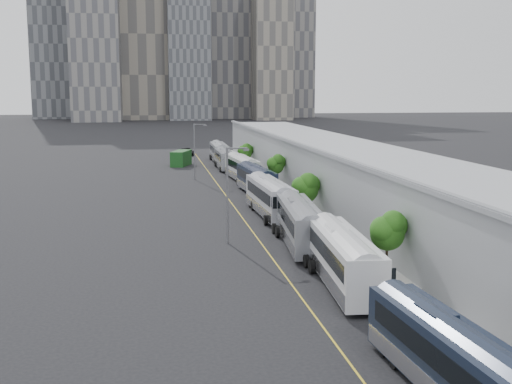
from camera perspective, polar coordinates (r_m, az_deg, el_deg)
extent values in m
cube|color=gray|center=(66.50, 8.42, -2.80)|extent=(10.00, 170.00, 0.12)
cube|color=gold|center=(64.14, -0.57, -3.18)|extent=(0.12, 160.00, 0.02)
cube|color=gray|center=(67.24, 11.73, 0.13)|extent=(12.00, 160.00, 6.80)
cube|color=gray|center=(66.92, 11.80, 2.20)|extent=(12.45, 160.40, 2.57)
cube|color=gray|center=(64.91, 6.95, 3.14)|extent=(0.30, 160.00, 0.40)
cube|color=slate|center=(309.82, -14.19, 14.92)|extent=(22.00, 22.00, 95.00)
cube|color=slate|center=(318.68, -6.03, 13.60)|extent=(20.00, 20.00, 80.00)
cube|color=slate|center=(341.50, -2.80, 15.43)|extent=(24.00, 24.00, 105.00)
cube|color=gray|center=(318.27, 1.43, 12.75)|extent=(18.00, 18.00, 70.00)
cube|color=slate|center=(352.24, -17.04, 15.27)|extent=(28.00, 26.00, 110.00)
cube|color=slate|center=(356.63, 3.12, 13.93)|extent=(22.00, 22.00, 90.00)
cube|color=black|center=(30.38, 16.74, -13.93)|extent=(3.15, 12.40, 2.98)
cube|color=black|center=(30.03, 16.94, -13.11)|extent=(3.13, 10.93, 1.01)
cube|color=silver|center=(30.76, 16.65, -15.56)|extent=(3.18, 12.16, 0.95)
cube|color=black|center=(31.00, 15.71, -10.19)|extent=(1.34, 2.14, 0.28)
cube|color=white|center=(45.03, 7.74, -5.88)|extent=(3.67, 13.68, 3.28)
cube|color=black|center=(44.69, 7.84, -5.21)|extent=(3.61, 12.06, 1.11)
cube|color=silver|center=(45.31, 7.71, -7.16)|extent=(3.69, 13.41, 1.05)
cube|color=white|center=(46.07, 7.22, -3.24)|extent=(1.51, 2.38, 0.31)
cube|color=slate|center=(56.47, 3.93, -2.81)|extent=(3.85, 13.63, 3.26)
cube|color=black|center=(56.15, 3.99, -2.27)|extent=(3.77, 12.03, 1.11)
cube|color=silver|center=(56.69, 3.92, -3.84)|extent=(3.87, 13.37, 1.04)
cube|color=slate|center=(57.62, 3.60, -0.77)|extent=(1.54, 2.38, 0.31)
cube|color=silver|center=(70.04, 1.26, -0.47)|extent=(3.24, 13.90, 3.35)
cube|color=black|center=(69.74, 1.29, -0.01)|extent=(3.24, 12.24, 1.14)
cube|color=silver|center=(70.22, 1.26, -1.33)|extent=(3.27, 13.62, 1.07)
cube|color=silver|center=(71.32, 1.03, 1.19)|extent=(1.46, 2.38, 0.32)
cube|color=#151D31|center=(84.70, 0.02, 1.07)|extent=(3.45, 13.08, 3.13)
cube|color=black|center=(84.43, 0.04, 1.43)|extent=(3.41, 11.53, 1.07)
cube|color=silver|center=(84.84, 0.02, 0.40)|extent=(3.47, 12.82, 1.00)
cube|color=#151D31|center=(85.95, -0.14, 2.34)|extent=(1.44, 2.27, 0.30)
cube|color=silver|center=(97.94, -1.25, 2.15)|extent=(3.64, 13.33, 3.19)
cube|color=black|center=(97.68, -1.23, 2.47)|extent=(3.58, 11.76, 1.08)
cube|color=silver|center=(98.07, -1.25, 1.56)|extent=(3.66, 13.07, 1.02)
cube|color=silver|center=(99.25, -1.38, 3.25)|extent=(1.48, 2.32, 0.30)
cube|color=slate|center=(113.02, -2.82, 2.95)|extent=(2.43, 12.00, 2.91)
cube|color=black|center=(112.78, -2.81, 3.20)|extent=(2.49, 10.56, 0.99)
cube|color=silver|center=(113.12, -2.82, 2.48)|extent=(2.47, 11.76, 0.93)
cube|color=slate|center=(114.24, -2.91, 3.81)|extent=(1.21, 2.03, 0.28)
cube|color=#9D9FA6|center=(124.78, -3.29, 3.57)|extent=(2.74, 13.01, 3.15)
cube|color=black|center=(124.53, -3.28, 3.82)|extent=(2.78, 11.45, 1.07)
cube|color=silver|center=(124.87, -3.29, 3.11)|extent=(2.77, 12.75, 1.01)
cube|color=#9D9FA6|center=(126.12, -3.37, 4.41)|extent=(1.32, 2.21, 0.30)
cylinder|color=black|center=(47.34, 11.54, -5.44)|extent=(0.18, 0.18, 3.69)
sphere|color=#125113|center=(46.91, 11.62, -3.18)|extent=(2.49, 2.49, 2.49)
cylinder|color=black|center=(69.88, 4.36, -0.88)|extent=(0.18, 0.18, 3.21)
sphere|color=#125113|center=(69.60, 4.38, 0.56)|extent=(2.93, 2.93, 2.93)
cylinder|color=black|center=(87.56, 1.77, 1.31)|extent=(0.18, 0.18, 3.80)
sphere|color=#125113|center=(87.33, 1.77, 2.56)|extent=(2.23, 2.23, 2.23)
cylinder|color=black|center=(114.94, -0.98, 2.90)|extent=(0.18, 0.18, 2.91)
sphere|color=#125113|center=(114.79, -0.98, 3.69)|extent=(2.49, 2.49, 2.49)
cylinder|color=#59595E|center=(56.88, -2.56, -0.34)|extent=(0.18, 0.18, 8.62)
cylinder|color=#59595E|center=(56.47, -1.68, 3.91)|extent=(1.80, 0.14, 0.14)
cube|color=#59595E|center=(56.59, -0.88, 3.77)|extent=(0.50, 0.22, 0.18)
cylinder|color=#59595E|center=(98.95, -5.50, 3.56)|extent=(0.18, 0.18, 8.64)
cylinder|color=#59595E|center=(98.71, -5.01, 6.01)|extent=(1.80, 0.14, 0.14)
cube|color=#59595E|center=(98.78, -4.54, 5.93)|extent=(0.50, 0.22, 0.18)
cube|color=#133E15|center=(118.91, -6.68, 3.00)|extent=(4.24, 6.63, 2.75)
imported|color=black|center=(138.64, -6.15, 3.59)|extent=(3.47, 5.95, 1.56)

